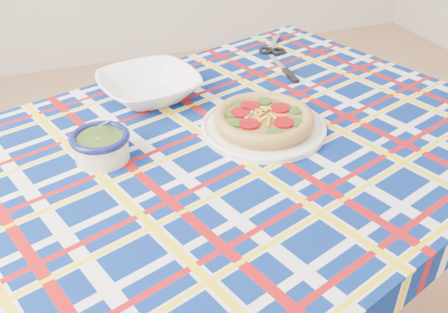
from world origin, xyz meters
name	(u,v)px	position (x,y,z in m)	size (l,w,h in m)	color
floor	(275,252)	(0.00, 0.00, 0.00)	(4.00, 4.00, 0.00)	#AA7957
dining_table	(200,185)	(-0.38, -0.33, 0.64)	(1.74, 1.38, 0.71)	brown
tablecloth	(200,177)	(-0.38, -0.33, 0.67)	(1.55, 0.98, 0.10)	navy
main_focaccia_plate	(264,119)	(-0.20, -0.27, 0.75)	(0.30, 0.30, 0.06)	olive
pesto_bowl	(101,144)	(-0.58, -0.26, 0.75)	(0.13, 0.13, 0.08)	#21390F
serving_bowl	(149,87)	(-0.41, -0.01, 0.75)	(0.26, 0.26, 0.06)	white
table_knife	(278,62)	(0.00, 0.08, 0.72)	(0.23, 0.02, 0.01)	silver
kitchen_scissors	(275,42)	(0.06, 0.22, 0.72)	(0.19, 0.09, 0.02)	silver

